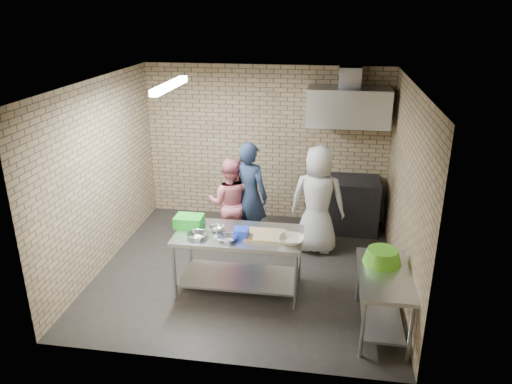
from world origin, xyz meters
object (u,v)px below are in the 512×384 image
stove (342,204)px  green_basin (382,256)px  blue_tub (241,233)px  bottle_green (376,111)px  man_navy (249,195)px  bottle_red (351,109)px  woman_pink (230,203)px  prep_table (239,262)px  woman_white (318,200)px  green_crate (189,221)px  side_counter (382,301)px

stove → green_basin: bearing=-80.2°
blue_tub → bottle_green: 3.26m
stove → man_navy: man_navy is taller
bottle_red → woman_pink: bottle_red is taller
prep_table → blue_tub: (0.05, -0.10, 0.48)m
blue_tub → woman_white: bearing=56.7°
bottle_green → woman_pink: 2.79m
bottle_green → woman_pink: bearing=-153.1°
green_crate → green_basin: green_crate is taller
bottle_red → bottle_green: (0.40, 0.00, -0.01)m
green_crate → prep_table: bearing=-9.7°
bottle_green → side_counter: bearing=-90.0°
prep_table → blue_tub: 0.49m
side_counter → woman_pink: 2.91m
blue_tub → man_navy: 1.41m
woman_pink → green_crate: bearing=72.3°
bottle_green → woman_white: size_ratio=0.09×
woman_pink → woman_white: (1.36, 0.02, 0.12)m
bottle_green → man_navy: (-1.90, -1.09, -1.16)m
bottle_green → man_navy: size_ratio=0.09×
side_counter → green_basin: bearing=94.6°
prep_table → woman_white: bearing=53.3°
woman_white → bottle_green: bearing=-123.5°
woman_white → green_crate: bearing=39.5°
stove → woman_white: 1.02m
blue_tub → woman_white: woman_white is taller
bottle_red → woman_pink: bearing=-148.2°
blue_tub → side_counter: bearing=-15.6°
green_basin → side_counter: bearing=-85.4°
green_crate → man_navy: size_ratio=0.22×
blue_tub → woman_white: size_ratio=0.11×
man_navy → bottle_red: bearing=-124.9°
prep_table → green_basin: size_ratio=3.62×
green_crate → green_basin: bearing=-10.5°
prep_table → man_navy: 1.38m
blue_tub → bottle_red: bottle_red is taller
bottle_green → stove: bearing=-151.9°
stove → bottle_green: bearing=28.1°
blue_tub → man_navy: size_ratio=0.11×
side_counter → blue_tub: (-1.77, 0.49, 0.52)m
side_counter → blue_tub: size_ratio=6.49×
blue_tub → bottle_green: size_ratio=1.23×
green_crate → woman_white: 2.05m
green_basin → woman_pink: woman_pink is taller
man_navy → woman_pink: 0.33m
man_navy → side_counter: bearing=154.2°
prep_table → woman_white: woman_white is taller
blue_tub → stove: bearing=59.7°
stove → green_basin: size_ratio=2.61×
stove → bottle_red: 1.60m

